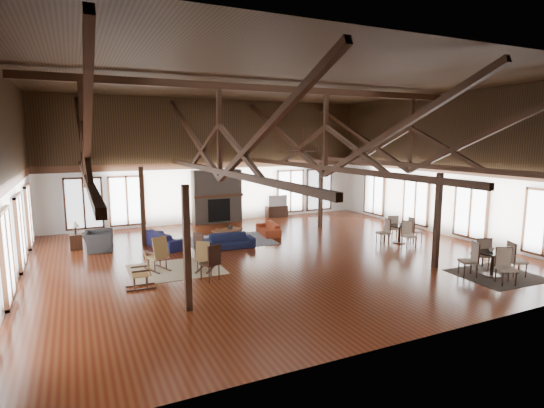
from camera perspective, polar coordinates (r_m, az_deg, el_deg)
name	(u,v)px	position (r m, az deg, el deg)	size (l,w,h in m)	color
floor	(275,255)	(15.18, 0.46, -6.90)	(16.00, 16.00, 0.00)	#602B14
ceiling	(276,81)	(14.74, 0.49, 16.17)	(16.00, 14.00, 0.02)	black
wall_back	(214,161)	(21.17, -7.78, 5.71)	(16.00, 0.02, 6.00)	white
wall_front	(429,195)	(8.90, 20.33, 1.12)	(16.00, 0.02, 6.00)	white
wall_left	(4,181)	(13.33, -32.32, 2.68)	(0.02, 14.00, 6.00)	white
wall_right	(445,165)	(19.49, 22.29, 4.88)	(0.02, 14.00, 6.00)	white
roof_truss	(276,141)	(14.62, 0.48, 8.49)	(15.60, 14.07, 3.14)	black
post_grid	(275,213)	(14.84, 0.47, -1.22)	(8.16, 7.16, 3.05)	black
fireplace	(217,196)	(21.02, -7.41, 1.01)	(2.50, 0.69, 2.60)	#605549
ceiling_fan	(303,150)	(13.96, 4.13, 7.24)	(1.60, 1.60, 0.75)	black
sofa_navy_front	(229,241)	(16.16, -5.74, -4.98)	(1.86, 0.73, 0.54)	#141937
sofa_navy_left	(165,239)	(16.78, -14.20, -4.58)	(0.81, 2.08, 0.61)	#15153B
sofa_orange	(268,229)	(18.34, -0.51, -3.34)	(0.68, 1.73, 0.51)	#9F3A1E
coffee_table	(227,231)	(17.37, -6.07, -3.61)	(1.29, 0.94, 0.45)	brown
vase	(230,227)	(17.40, -5.63, -3.05)	(0.20, 0.20, 0.20)	#B2B2B2
armchair	(99,241)	(16.97, -22.29, -4.62)	(0.97, 1.11, 0.72)	#272729
side_table_lamp	(76,238)	(17.52, -24.87, -4.20)	(0.43, 0.43, 1.10)	black
rocking_chair_a	(159,255)	(13.77, -14.97, -6.60)	(0.73, 0.96, 1.11)	olive
rocking_chair_b	(204,257)	(13.43, -9.17, -7.07)	(0.76, 0.85, 0.98)	olive
rocking_chair_c	(144,271)	(12.39, -16.88, -8.64)	(0.81, 0.47, 1.01)	olive
side_chair_a	(201,245)	(14.37, -9.56, -5.45)	(0.60, 0.60, 1.03)	black
side_chair_b	(212,260)	(12.51, -8.07, -7.42)	(0.60, 0.60, 1.08)	black
cafe_table_near	(493,260)	(14.44, 27.55, -6.64)	(1.97, 1.97, 1.02)	black
cafe_table_far	(399,231)	(17.57, 16.76, -3.46)	(1.93, 1.93, 0.98)	black
cup_near	(491,250)	(14.44, 27.39, -5.49)	(0.14, 0.14, 0.11)	#B2B2B2
cup_far	(401,224)	(17.54, 16.93, -2.60)	(0.12, 0.12, 0.10)	#B2B2B2
tv_console	(277,211)	(22.46, 0.63, -1.00)	(1.16, 0.43, 0.58)	black
television	(277,201)	(22.38, 0.71, 0.47)	(1.01, 0.13, 0.58)	#B2B2B2
rug_tan	(176,269)	(13.92, -12.78, -8.57)	(2.84, 2.23, 0.01)	#CCAC8D
rug_navy	(231,241)	(17.34, -5.56, -4.93)	(3.33, 2.49, 0.01)	#171A42
rug_dark	(497,275)	(14.70, 27.96, -8.45)	(2.29, 2.08, 0.01)	black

